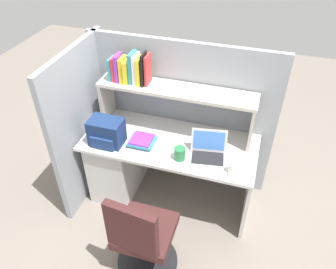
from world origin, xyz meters
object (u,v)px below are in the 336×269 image
Objects in this scene: snack_canister at (180,154)px; office_chair at (143,240)px; laptop at (208,152)px; paper_cup at (233,168)px; backpack at (106,132)px; computer_mouse at (173,143)px.

snack_canister is 0.77m from office_chair.
laptop is at bearing 25.53° from snack_canister.
office_chair reaches higher than paper_cup.
snack_canister is (0.69, -0.02, -0.06)m from backpack.
backpack reaches higher than snack_canister.
backpack is 0.69m from snack_canister.
computer_mouse is at bearing 122.74° from snack_canister.
computer_mouse is (-0.34, 0.06, -0.03)m from laptop.
computer_mouse is 0.89m from office_chair.
paper_cup reaches higher than computer_mouse.
computer_mouse is at bearing 14.67° from backpack.
laptop reaches higher than computer_mouse.
snack_canister reaches higher than paper_cup.
backpack is at bearing -174.46° from laptop.
laptop reaches higher than paper_cup.
paper_cup is at bearing -2.36° from backpack.
paper_cup is (1.15, -0.05, -0.07)m from backpack.
backpack reaches higher than office_chair.
paper_cup is 0.93m from office_chair.
backpack is (-0.92, -0.09, 0.07)m from laptop.
paper_cup is at bearing -21.30° from computer_mouse.
computer_mouse is at bearing 160.80° from paper_cup.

